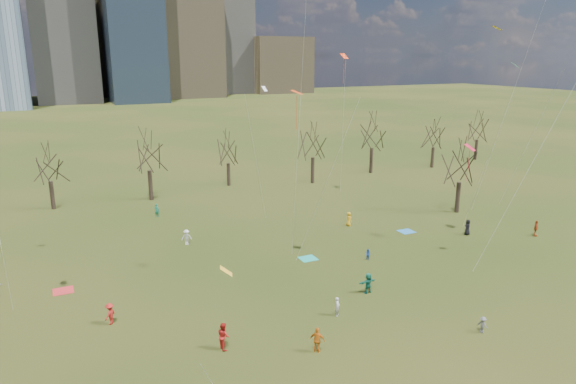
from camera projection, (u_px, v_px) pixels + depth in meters
name	position (u px, v px, depth m)	size (l,w,h in m)	color
ground	(360.00, 324.00, 36.95)	(500.00, 500.00, 0.00)	black
downtown_skyline	(74.00, 4.00, 209.63)	(212.50, 78.00, 118.00)	slate
bare_tree_row	(205.00, 154.00, 67.81)	(113.04, 29.80, 9.50)	black
blanket_teal	(308.00, 259.00, 48.91)	(1.60, 1.50, 0.03)	teal
blanket_navy	(406.00, 231.00, 56.45)	(1.60, 1.50, 0.03)	#276FB6
blanket_crimson	(63.00, 291.00, 42.18)	(1.60, 1.50, 0.03)	red
person_1	(337.00, 306.00, 38.05)	(0.53, 0.35, 1.46)	silver
person_2	(224.00, 336.00, 33.68)	(0.90, 0.70, 1.86)	red
person_3	(483.00, 325.00, 35.71)	(0.78, 0.45, 1.20)	slate
person_4	(317.00, 340.00, 33.27)	(1.03, 0.43, 1.75)	orange
person_5	(368.00, 283.00, 41.65)	(1.60, 0.51, 1.73)	#176A55
person_6	(468.00, 227.00, 55.22)	(0.84, 0.55, 1.72)	black
person_8	(368.00, 255.00, 48.48)	(0.52, 0.41, 1.08)	#224A95
person_9	(187.00, 237.00, 52.35)	(1.04, 0.60, 1.61)	silver
person_10	(536.00, 228.00, 54.84)	(1.02, 0.42, 1.74)	#A03816
person_12	(349.00, 219.00, 58.14)	(0.80, 0.52, 1.63)	gold
person_13	(157.00, 210.00, 61.48)	(0.59, 0.39, 1.61)	#1A755D
person_15	(110.00, 314.00, 36.80)	(1.04, 0.60, 1.62)	#B21E19
kites_airborne	(351.00, 117.00, 45.43)	(57.75, 42.20, 30.46)	#EB4513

